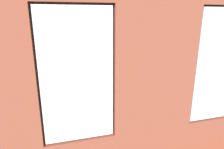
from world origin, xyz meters
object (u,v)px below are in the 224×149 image
Objects in this scene: cup_ceramic at (111,88)px; potted_plant_foreground_right at (20,64)px; couch_by_window at (140,125)px; potted_plant_mid_room_small at (118,82)px; coffee_table at (107,90)px; remote_black at (100,87)px; candle_jar at (107,86)px; potted_plant_corner_near_left at (159,60)px; potted_plant_by_left_couch at (159,73)px; couch_left at (189,84)px; remote_gray at (118,85)px; papasan_chair at (68,72)px; table_plant_small at (94,87)px; potted_plant_near_tv at (7,96)px.

cup_ceramic is 0.06× the size of potted_plant_foreground_right.
potted_plant_mid_room_small is (-0.38, -2.74, 0.03)m from couch_by_window.
couch_by_window is at bearing 94.81° from coffee_table.
remote_black is (0.28, -0.22, -0.03)m from cup_ceramic.
potted_plant_corner_near_left is at bearing -142.57° from candle_jar.
coffee_table is at bearing 27.39° from potted_plant_by_left_couch.
couch_by_window is 3.27m from couch_left.
remote_black is (0.56, 0.04, 0.00)m from remote_gray.
remote_gray reaches higher than coffee_table.
potted_plant_by_left_couch is (-2.38, -1.24, -0.12)m from candle_jar.
couch_left is at bearing 106.48° from potted_plant_by_left_couch.
candle_jar is at bearing 116.12° from papasan_chair.
potted_plant_foreground_right is at bearing -10.70° from potted_plant_by_left_couch.
coffee_table is 11.76× the size of candle_jar.
papasan_chair reaches higher than table_plant_small.
couch_left is at bearing 177.62° from candle_jar.
potted_plant_by_left_couch is at bearing -40.79° from remote_gray.
coffee_table is at bearing -95.59° from couch_left.
cup_ceramic is 0.09× the size of potted_plant_corner_near_left.
potted_plant_mid_room_small is at bearing -141.57° from table_plant_small.
potted_plant_by_left_couch is at bearing -154.22° from table_plant_small.
candle_jar is at bearing -95.59° from couch_left.
papasan_chair is 1.95× the size of potted_plant_mid_room_small.
coffee_table is at bearing -154.47° from potted_plant_near_tv.
couch_by_window is 1.97m from cup_ceramic.
cup_ceramic is 3.62m from potted_plant_foreground_right.
potted_plant_by_left_couch is at bearing -123.65° from couch_by_window.
remote_black is 3.78m from potted_plant_corner_near_left.
potted_plant_by_left_couch is (-2.56, -1.14, -0.07)m from remote_black.
coffee_table is 15.83× the size of cup_ceramic.
papasan_chair is 3.53m from potted_plant_near_tv.
remote_black is 0.11× the size of potted_plant_foreground_right.
potted_plant_near_tv is at bearing 22.32° from cup_ceramic.
potted_plant_foreground_right is at bearing -4.54° from papasan_chair.
potted_plant_corner_near_left reaches higher than candle_jar.
potted_plant_corner_near_left is 0.64× the size of potted_plant_near_tv.
candle_jar is 2.29m from papasan_chair.
potted_plant_corner_near_left is (-3.35, -2.36, 0.10)m from table_plant_small.
table_plant_small is at bearing 38.43° from potted_plant_mid_room_small.
candle_jar is 2.71m from potted_plant_near_tv.
potted_plant_near_tv is 5.39m from potted_plant_by_left_couch.
coffee_table is at bearing 180.00° from candle_jar.
table_plant_small is at bearing -73.15° from couch_by_window.
candle_jar is at bearing 130.30° from remote_gray.
potted_plant_near_tv is at bearing 66.35° from papasan_chair.
couch_by_window is 3.44× the size of potted_plant_by_left_couch.
remote_gray is at bearing 28.74° from potted_plant_by_left_couch.
couch_by_window is 5.15m from potted_plant_foreground_right.
remote_gray is (-0.80, -0.26, -0.11)m from table_plant_small.
coffee_table is 3.48m from potted_plant_foreground_right.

